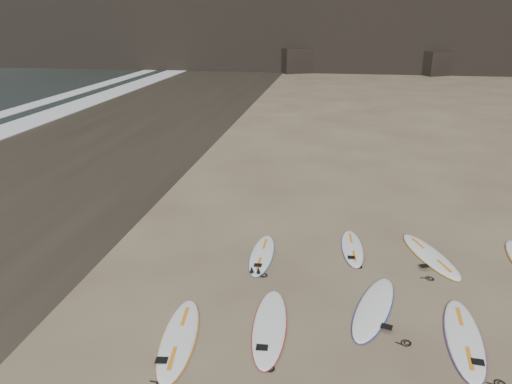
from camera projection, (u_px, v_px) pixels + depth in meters
ground at (395, 322)px, 9.97m from camera, size 240.00×240.00×0.00m
wet_sand at (57, 159)px, 21.21m from camera, size 12.00×200.00×0.01m
surfboard_0 at (179, 337)px, 9.43m from camera, size 0.94×2.68×0.09m
surfboard_1 at (270, 326)px, 9.79m from camera, size 0.79×2.69×0.10m
surfboard_2 at (374, 307)px, 10.40m from camera, size 1.32×2.73×0.10m
surfboard_3 at (464, 338)px, 9.43m from camera, size 0.86×2.74×0.10m
surfboard_5 at (262, 254)px, 12.70m from camera, size 0.57×2.32×0.08m
surfboard_6 at (352, 248)px, 13.06m from camera, size 0.67×2.24×0.08m
surfboard_7 at (430, 255)px, 12.64m from camera, size 1.49×2.67×0.09m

